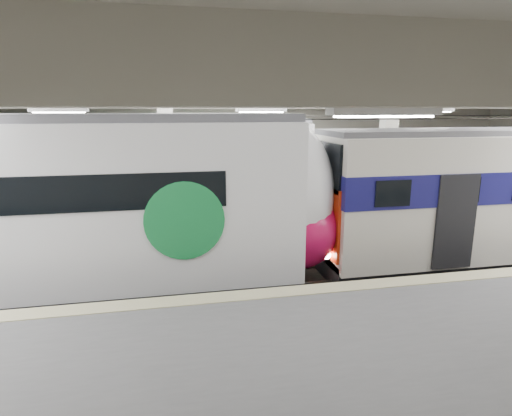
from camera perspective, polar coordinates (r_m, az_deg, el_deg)
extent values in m
cube|color=black|center=(12.97, 2.55, -9.77)|extent=(36.00, 24.00, 0.10)
cube|color=silver|center=(11.97, 2.83, 15.77)|extent=(36.00, 24.00, 0.20)
cube|color=beige|center=(21.90, -3.81, 7.20)|extent=(30.00, 0.10, 5.50)
cube|color=#5B5B5D|center=(7.37, 16.26, -24.54)|extent=(30.00, 7.00, 1.10)
cube|color=#C0B988|center=(9.66, 7.41, -10.70)|extent=(30.00, 0.50, 0.02)
cube|color=beige|center=(14.75, -11.65, 4.10)|extent=(0.50, 0.50, 5.50)
cube|color=beige|center=(16.76, 16.93, 4.86)|extent=(0.50, 0.50, 5.50)
cube|color=beige|center=(11.96, 2.82, 14.34)|extent=(30.00, 18.00, 0.50)
cube|color=#59544C|center=(12.92, 2.56, -9.24)|extent=(30.00, 1.52, 0.16)
cube|color=#59544C|center=(18.02, -1.71, -2.72)|extent=(30.00, 1.52, 0.16)
cylinder|color=black|center=(11.96, 2.79, 11.70)|extent=(30.00, 0.03, 0.03)
cylinder|color=black|center=(17.34, -1.81, 12.14)|extent=(30.00, 0.03, 0.03)
cube|color=white|center=(10.03, 5.70, 12.64)|extent=(26.00, 8.40, 0.12)
cube|color=white|center=(12.36, -28.16, 0.30)|extent=(13.89, 3.10, 4.17)
ellipsoid|color=white|center=(12.30, 4.53, 1.78)|extent=(2.46, 3.04, 4.08)
ellipsoid|color=#C3104B|center=(12.54, 4.98, -2.31)|extent=(2.61, 3.10, 2.50)
cylinder|color=#198C42|center=(10.34, -9.49, -1.72)|extent=(1.92, 0.06, 1.92)
cube|color=#4C4C51|center=(12.12, -29.28, 10.42)|extent=(13.89, 2.54, 0.20)
cube|color=black|center=(12.98, -27.09, -9.36)|extent=(13.89, 2.17, 0.70)
cube|color=red|center=(12.79, 8.98, -1.31)|extent=(0.08, 2.44, 2.05)
cube|color=black|center=(12.50, 9.23, 5.67)|extent=(0.08, 2.30, 1.34)
cube|color=black|center=(16.64, 30.66, -4.98)|extent=(13.11, 2.01, 0.70)
cube|color=white|center=(17.35, -17.24, 4.13)|extent=(14.50, 3.18, 3.92)
cube|color=#198C42|center=(17.29, -17.35, 5.82)|extent=(14.55, 3.24, 0.83)
cube|color=#4C4C51|center=(17.18, -17.71, 10.95)|extent=(14.49, 2.66, 0.16)
cube|color=black|center=(17.80, -16.77, -2.75)|extent=(14.50, 2.87, 0.60)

